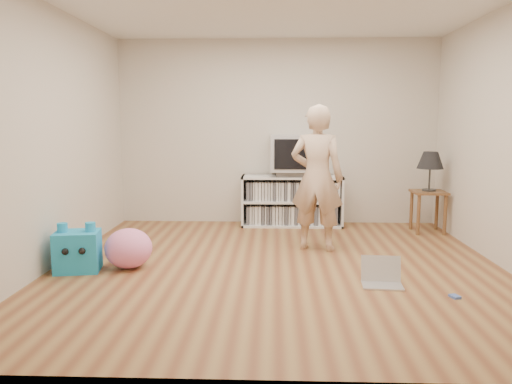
{
  "coord_description": "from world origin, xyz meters",
  "views": [
    {
      "loc": [
        -0.03,
        -4.9,
        1.46
      ],
      "look_at": [
        -0.23,
        0.4,
        0.7
      ],
      "focal_mm": 35.0,
      "sensor_mm": 36.0,
      "label": 1
    }
  ],
  "objects_px": {
    "table_lamp": "(430,161)",
    "person": "(317,178)",
    "crt_tv": "(292,153)",
    "media_unit": "(292,201)",
    "plush_blue": "(78,251)",
    "dvd_deck": "(292,173)",
    "plush_pink": "(129,248)",
    "side_table": "(428,201)",
    "laptop": "(381,277)"
  },
  "relations": [
    {
      "from": "table_lamp",
      "to": "person",
      "type": "xyz_separation_m",
      "value": [
        -1.55,
        -0.95,
        -0.12
      ]
    },
    {
      "from": "crt_tv",
      "to": "table_lamp",
      "type": "height_order",
      "value": "crt_tv"
    },
    {
      "from": "table_lamp",
      "to": "media_unit",
      "type": "bearing_deg",
      "value": 167.78
    },
    {
      "from": "person",
      "to": "plush_blue",
      "type": "relative_size",
      "value": 3.42
    },
    {
      "from": "dvd_deck",
      "to": "person",
      "type": "bearing_deg",
      "value": -80.01
    },
    {
      "from": "media_unit",
      "to": "plush_pink",
      "type": "height_order",
      "value": "media_unit"
    },
    {
      "from": "table_lamp",
      "to": "plush_blue",
      "type": "distance_m",
      "value": 4.43
    },
    {
      "from": "side_table",
      "to": "plush_blue",
      "type": "relative_size",
      "value": 1.14
    },
    {
      "from": "crt_tv",
      "to": "person",
      "type": "relative_size",
      "value": 0.37
    },
    {
      "from": "plush_blue",
      "to": "plush_pink",
      "type": "xyz_separation_m",
      "value": [
        0.47,
        0.13,
        -0.01
      ]
    },
    {
      "from": "media_unit",
      "to": "laptop",
      "type": "height_order",
      "value": "media_unit"
    },
    {
      "from": "crt_tv",
      "to": "laptop",
      "type": "xyz_separation_m",
      "value": [
        0.72,
        -2.54,
        -0.95
      ]
    },
    {
      "from": "plush_pink",
      "to": "crt_tv",
      "type": "bearing_deg",
      "value": 51.29
    },
    {
      "from": "person",
      "to": "laptop",
      "type": "relative_size",
      "value": 4.42
    },
    {
      "from": "person",
      "to": "media_unit",
      "type": "bearing_deg",
      "value": -64.99
    },
    {
      "from": "side_table",
      "to": "table_lamp",
      "type": "height_order",
      "value": "table_lamp"
    },
    {
      "from": "table_lamp",
      "to": "plush_blue",
      "type": "bearing_deg",
      "value": -154.52
    },
    {
      "from": "side_table",
      "to": "person",
      "type": "distance_m",
      "value": 1.86
    },
    {
      "from": "media_unit",
      "to": "crt_tv",
      "type": "relative_size",
      "value": 2.33
    },
    {
      "from": "side_table",
      "to": "plush_pink",
      "type": "height_order",
      "value": "side_table"
    },
    {
      "from": "table_lamp",
      "to": "side_table",
      "type": "bearing_deg",
      "value": 0.0
    },
    {
      "from": "laptop",
      "to": "plush_blue",
      "type": "xyz_separation_m",
      "value": [
        -2.89,
        0.3,
        0.14
      ]
    },
    {
      "from": "laptop",
      "to": "dvd_deck",
      "type": "bearing_deg",
      "value": 110.15
    },
    {
      "from": "media_unit",
      "to": "crt_tv",
      "type": "xyz_separation_m",
      "value": [
        0.0,
        -0.02,
        0.67
      ]
    },
    {
      "from": "person",
      "to": "side_table",
      "type": "bearing_deg",
      "value": -133.38
    },
    {
      "from": "side_table",
      "to": "plush_blue",
      "type": "xyz_separation_m",
      "value": [
        -3.94,
        -1.88,
        -0.21
      ]
    },
    {
      "from": "plush_pink",
      "to": "dvd_deck",
      "type": "bearing_deg",
      "value": 51.34
    },
    {
      "from": "media_unit",
      "to": "laptop",
      "type": "relative_size",
      "value": 3.76
    },
    {
      "from": "crt_tv",
      "to": "plush_blue",
      "type": "relative_size",
      "value": 1.25
    },
    {
      "from": "crt_tv",
      "to": "laptop",
      "type": "bearing_deg",
      "value": -74.12
    },
    {
      "from": "crt_tv",
      "to": "laptop",
      "type": "distance_m",
      "value": 2.81
    },
    {
      "from": "person",
      "to": "table_lamp",
      "type": "bearing_deg",
      "value": -133.38
    },
    {
      "from": "media_unit",
      "to": "crt_tv",
      "type": "bearing_deg",
      "value": -90.0
    },
    {
      "from": "side_table",
      "to": "dvd_deck",
      "type": "bearing_deg",
      "value": 168.26
    },
    {
      "from": "dvd_deck",
      "to": "person",
      "type": "relative_size",
      "value": 0.27
    },
    {
      "from": "table_lamp",
      "to": "laptop",
      "type": "relative_size",
      "value": 1.38
    },
    {
      "from": "media_unit",
      "to": "plush_pink",
      "type": "relative_size",
      "value": 2.99
    },
    {
      "from": "dvd_deck",
      "to": "plush_blue",
      "type": "relative_size",
      "value": 0.94
    },
    {
      "from": "dvd_deck",
      "to": "plush_blue",
      "type": "xyz_separation_m",
      "value": [
        -2.16,
        -2.25,
        -0.53
      ]
    },
    {
      "from": "person",
      "to": "dvd_deck",
      "type": "bearing_deg",
      "value": -64.88
    },
    {
      "from": "dvd_deck",
      "to": "plush_pink",
      "type": "relative_size",
      "value": 0.96
    },
    {
      "from": "dvd_deck",
      "to": "crt_tv",
      "type": "distance_m",
      "value": 0.29
    },
    {
      "from": "dvd_deck",
      "to": "crt_tv",
      "type": "height_order",
      "value": "crt_tv"
    },
    {
      "from": "side_table",
      "to": "laptop",
      "type": "height_order",
      "value": "side_table"
    },
    {
      "from": "dvd_deck",
      "to": "laptop",
      "type": "distance_m",
      "value": 2.73
    },
    {
      "from": "media_unit",
      "to": "plush_blue",
      "type": "bearing_deg",
      "value": -133.69
    },
    {
      "from": "dvd_deck",
      "to": "person",
      "type": "distance_m",
      "value": 1.34
    },
    {
      "from": "crt_tv",
      "to": "person",
      "type": "xyz_separation_m",
      "value": [
        0.23,
        -1.31,
        -0.2
      ]
    },
    {
      "from": "table_lamp",
      "to": "plush_pink",
      "type": "distance_m",
      "value": 3.97
    },
    {
      "from": "table_lamp",
      "to": "person",
      "type": "distance_m",
      "value": 1.82
    }
  ]
}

